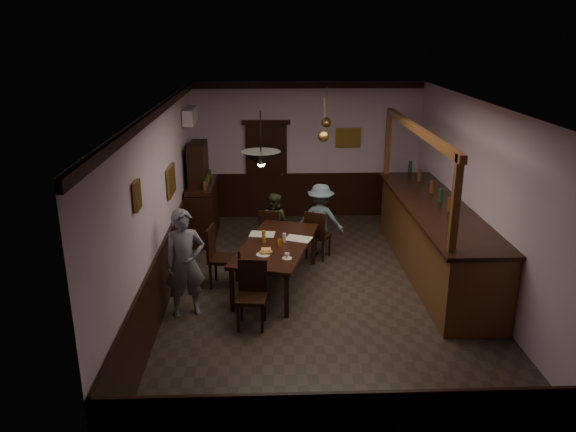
{
  "coord_description": "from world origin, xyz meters",
  "views": [
    {
      "loc": [
        -0.88,
        -8.18,
        4.07
      ],
      "look_at": [
        -0.55,
        0.54,
        1.15
      ],
      "focal_mm": 35.0,
      "sensor_mm": 36.0,
      "label": 1
    }
  ],
  "objects_px": {
    "dining_table": "(276,247)",
    "person_seated_right": "(320,219)",
    "person_seated_left": "(274,222)",
    "chair_far_left": "(270,230)",
    "chair_side": "(218,254)",
    "pendant_brass_mid": "(324,136)",
    "sideboard": "(202,200)",
    "coffee_cup": "(287,255)",
    "pendant_brass_far": "(326,123)",
    "bar_counter": "(435,237)",
    "chair_near": "(252,291)",
    "soda_can": "(280,243)",
    "person_standing": "(185,263)",
    "chair_far_right": "(317,233)",
    "pendant_iron": "(261,159)"
  },
  "relations": [
    {
      "from": "person_standing",
      "to": "pendant_brass_far",
      "type": "bearing_deg",
      "value": 38.49
    },
    {
      "from": "chair_far_right",
      "to": "coffee_cup",
      "type": "bearing_deg",
      "value": 98.07
    },
    {
      "from": "chair_far_right",
      "to": "pendant_brass_mid",
      "type": "distance_m",
      "value": 1.79
    },
    {
      "from": "bar_counter",
      "to": "chair_near",
      "type": "bearing_deg",
      "value": -151.19
    },
    {
      "from": "pendant_brass_mid",
      "to": "dining_table",
      "type": "bearing_deg",
      "value": -127.73
    },
    {
      "from": "chair_far_left",
      "to": "chair_near",
      "type": "xyz_separation_m",
      "value": [
        -0.28,
        -2.62,
        0.04
      ]
    },
    {
      "from": "dining_table",
      "to": "chair_far_left",
      "type": "distance_m",
      "value": 1.37
    },
    {
      "from": "pendant_brass_mid",
      "to": "pendant_iron",
      "type": "bearing_deg",
      "value": -119.71
    },
    {
      "from": "person_standing",
      "to": "pendant_brass_mid",
      "type": "relative_size",
      "value": 2.02
    },
    {
      "from": "chair_side",
      "to": "sideboard",
      "type": "relative_size",
      "value": 0.53
    },
    {
      "from": "dining_table",
      "to": "pendant_brass_mid",
      "type": "bearing_deg",
      "value": 52.27
    },
    {
      "from": "chair_side",
      "to": "pendant_brass_mid",
      "type": "relative_size",
      "value": 1.26
    },
    {
      "from": "chair_near",
      "to": "pendant_iron",
      "type": "bearing_deg",
      "value": 78.83
    },
    {
      "from": "dining_table",
      "to": "chair_far_left",
      "type": "xyz_separation_m",
      "value": [
        -0.09,
        1.35,
        -0.2
      ]
    },
    {
      "from": "soda_can",
      "to": "pendant_brass_far",
      "type": "xyz_separation_m",
      "value": [
        1.0,
        2.71,
        1.49
      ]
    },
    {
      "from": "chair_far_right",
      "to": "pendant_brass_far",
      "type": "xyz_separation_m",
      "value": [
        0.29,
        1.47,
        1.79
      ]
    },
    {
      "from": "person_seated_left",
      "to": "pendant_brass_far",
      "type": "height_order",
      "value": "pendant_brass_far"
    },
    {
      "from": "person_seated_left",
      "to": "person_seated_right",
      "type": "xyz_separation_m",
      "value": [
        0.87,
        -0.24,
        0.12
      ]
    },
    {
      "from": "dining_table",
      "to": "soda_can",
      "type": "height_order",
      "value": "soda_can"
    },
    {
      "from": "chair_near",
      "to": "sideboard",
      "type": "relative_size",
      "value": 0.49
    },
    {
      "from": "pendant_brass_far",
      "to": "pendant_brass_mid",
      "type": "bearing_deg",
      "value": -97.71
    },
    {
      "from": "coffee_cup",
      "to": "pendant_brass_far",
      "type": "relative_size",
      "value": 0.1
    },
    {
      "from": "bar_counter",
      "to": "person_seated_left",
      "type": "bearing_deg",
      "value": 157.0
    },
    {
      "from": "dining_table",
      "to": "person_seated_right",
      "type": "relative_size",
      "value": 1.75
    },
    {
      "from": "dining_table",
      "to": "pendant_brass_far",
      "type": "relative_size",
      "value": 2.95
    },
    {
      "from": "chair_side",
      "to": "person_seated_left",
      "type": "distance_m",
      "value": 1.83
    },
    {
      "from": "chair_far_right",
      "to": "chair_side",
      "type": "xyz_separation_m",
      "value": [
        -1.72,
        -1.06,
        0.05
      ]
    },
    {
      "from": "chair_near",
      "to": "pendant_brass_mid",
      "type": "xyz_separation_m",
      "value": [
        1.22,
        2.37,
        1.77
      ]
    },
    {
      "from": "soda_can",
      "to": "chair_far_left",
      "type": "bearing_deg",
      "value": 95.52
    },
    {
      "from": "person_seated_left",
      "to": "pendant_iron",
      "type": "distance_m",
      "value": 2.97
    },
    {
      "from": "sideboard",
      "to": "chair_far_left",
      "type": "bearing_deg",
      "value": -36.47
    },
    {
      "from": "soda_can",
      "to": "chair_side",
      "type": "bearing_deg",
      "value": 169.69
    },
    {
      "from": "person_seated_right",
      "to": "coffee_cup",
      "type": "relative_size",
      "value": 17.04
    },
    {
      "from": "dining_table",
      "to": "chair_far_left",
      "type": "bearing_deg",
      "value": 93.79
    },
    {
      "from": "pendant_brass_mid",
      "to": "person_standing",
      "type": "bearing_deg",
      "value": -137.44
    },
    {
      "from": "chair_far_left",
      "to": "coffee_cup",
      "type": "xyz_separation_m",
      "value": [
        0.24,
        -1.99,
        0.31
      ]
    },
    {
      "from": "coffee_cup",
      "to": "bar_counter",
      "type": "bearing_deg",
      "value": 38.29
    },
    {
      "from": "person_seated_left",
      "to": "pendant_brass_mid",
      "type": "bearing_deg",
      "value": 175.98
    },
    {
      "from": "pendant_iron",
      "to": "coffee_cup",
      "type": "bearing_deg",
      "value": 19.96
    },
    {
      "from": "chair_far_left",
      "to": "coffee_cup",
      "type": "height_order",
      "value": "chair_far_left"
    },
    {
      "from": "dining_table",
      "to": "chair_far_left",
      "type": "height_order",
      "value": "chair_far_left"
    },
    {
      "from": "chair_far_left",
      "to": "chair_side",
      "type": "height_order",
      "value": "chair_side"
    },
    {
      "from": "coffee_cup",
      "to": "pendant_brass_far",
      "type": "xyz_separation_m",
      "value": [
        0.9,
        3.21,
        1.5
      ]
    },
    {
      "from": "coffee_cup",
      "to": "person_standing",
      "type": "bearing_deg",
      "value": -153.63
    },
    {
      "from": "pendant_iron",
      "to": "person_seated_right",
      "type": "bearing_deg",
      "value": 63.49
    },
    {
      "from": "pendant_iron",
      "to": "pendant_brass_mid",
      "type": "bearing_deg",
      "value": 60.29
    },
    {
      "from": "chair_far_right",
      "to": "bar_counter",
      "type": "bearing_deg",
      "value": -171.32
    },
    {
      "from": "chair_far_left",
      "to": "pendant_brass_mid",
      "type": "distance_m",
      "value": 2.05
    },
    {
      "from": "sideboard",
      "to": "pendant_iron",
      "type": "relative_size",
      "value": 2.48
    },
    {
      "from": "dining_table",
      "to": "sideboard",
      "type": "height_order",
      "value": "sideboard"
    }
  ]
}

